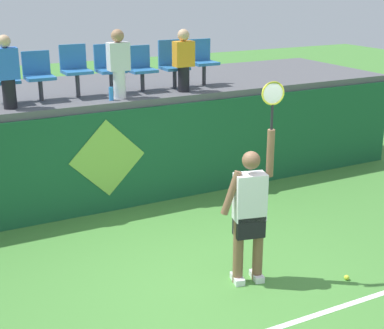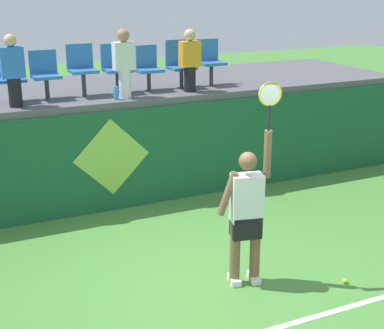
# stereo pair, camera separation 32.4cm
# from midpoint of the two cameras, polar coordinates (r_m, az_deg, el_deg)

# --- Properties ---
(ground_plane) EXTENTS (40.00, 40.00, 0.00)m
(ground_plane) POSITION_cam_midpoint_polar(r_m,az_deg,el_deg) (7.30, 1.04, -11.86)
(ground_plane) COLOR #478438
(court_back_wall) EXTENTS (11.24, 0.20, 1.66)m
(court_back_wall) POSITION_cam_midpoint_polar(r_m,az_deg,el_deg) (9.43, -7.40, 0.63)
(court_back_wall) COLOR #195633
(court_back_wall) RESTS_ON ground_plane
(spectator_platform) EXTENTS (11.24, 2.89, 0.12)m
(spectator_platform) POSITION_cam_midpoint_polar(r_m,az_deg,el_deg) (10.50, -10.27, 7.33)
(spectator_platform) COLOR #56565B
(spectator_platform) RESTS_ON court_back_wall
(tennis_player) EXTENTS (0.74, 0.34, 2.53)m
(tennis_player) POSITION_cam_midpoint_polar(r_m,az_deg,el_deg) (6.97, 4.49, -4.62)
(tennis_player) COLOR white
(tennis_player) RESTS_ON ground_plane
(tennis_ball) EXTENTS (0.07, 0.07, 0.07)m
(tennis_ball) POSITION_cam_midpoint_polar(r_m,az_deg,el_deg) (7.59, 14.03, -10.93)
(tennis_ball) COLOR #D1E533
(tennis_ball) RESTS_ON ground_plane
(water_bottle) EXTENTS (0.07, 0.07, 0.21)m
(water_bottle) POSITION_cam_midpoint_polar(r_m,az_deg,el_deg) (9.26, -9.11, 7.01)
(water_bottle) COLOR #338CE5
(water_bottle) RESTS_ON spectator_platform
(stadium_chair_0) EXTENTS (0.44, 0.42, 0.83)m
(stadium_chair_0) POSITION_cam_midpoint_polar(r_m,az_deg,el_deg) (9.40, -19.39, 8.47)
(stadium_chair_0) COLOR #38383D
(stadium_chair_0) RESTS_ON spectator_platform
(stadium_chair_1) EXTENTS (0.44, 0.42, 0.77)m
(stadium_chair_1) POSITION_cam_midpoint_polar(r_m,az_deg,el_deg) (9.49, -16.09, 8.77)
(stadium_chair_1) COLOR #38383D
(stadium_chair_1) RESTS_ON spectator_platform
(stadium_chair_2) EXTENTS (0.44, 0.42, 0.84)m
(stadium_chair_2) POSITION_cam_midpoint_polar(r_m,az_deg,el_deg) (9.62, -12.56, 9.47)
(stadium_chair_2) COLOR #38383D
(stadium_chair_2) RESTS_ON spectator_platform
(stadium_chair_3) EXTENTS (0.44, 0.42, 0.82)m
(stadium_chair_3) POSITION_cam_midpoint_polar(r_m,az_deg,el_deg) (9.78, -9.25, 9.69)
(stadium_chair_3) COLOR #38383D
(stadium_chair_3) RESTS_ON spectator_platform
(stadium_chair_4) EXTENTS (0.44, 0.42, 0.76)m
(stadium_chair_4) POSITION_cam_midpoint_polar(r_m,az_deg,el_deg) (9.98, -6.13, 9.76)
(stadium_chair_4) COLOR #38383D
(stadium_chair_4) RESTS_ON spectator_platform
(stadium_chair_5) EXTENTS (0.44, 0.42, 0.83)m
(stadium_chair_5) POSITION_cam_midpoint_polar(r_m,az_deg,el_deg) (10.22, -2.88, 10.17)
(stadium_chair_5) COLOR #38383D
(stadium_chair_5) RESTS_ON spectator_platform
(stadium_chair_6) EXTENTS (0.44, 0.42, 0.82)m
(stadium_chair_6) POSITION_cam_midpoint_polar(r_m,az_deg,el_deg) (10.46, 0.13, 10.50)
(stadium_chair_6) COLOR #38383D
(stadium_chair_6) RESTS_ON spectator_platform
(spectator_0) EXTENTS (0.34, 0.21, 1.10)m
(spectator_0) POSITION_cam_midpoint_polar(r_m,az_deg,el_deg) (9.34, -8.39, 10.09)
(spectator_0) COLOR white
(spectator_0) RESTS_ON spectator_platform
(spectator_1) EXTENTS (0.34, 0.20, 1.09)m
(spectator_1) POSITION_cam_midpoint_polar(r_m,az_deg,el_deg) (8.96, -19.04, 8.86)
(spectator_1) COLOR black
(spectator_1) RESTS_ON spectator_platform
(spectator_2) EXTENTS (0.34, 0.20, 1.06)m
(spectator_2) POSITION_cam_midpoint_polar(r_m,az_deg,el_deg) (9.81, -1.81, 10.49)
(spectator_2) COLOR black
(spectator_2) RESTS_ON spectator_platform
(wall_signage_mount) EXTENTS (1.27, 0.01, 1.55)m
(wall_signage_mount) POSITION_cam_midpoint_polar(r_m,az_deg,el_deg) (9.50, -9.17, -4.64)
(wall_signage_mount) COLOR #195633
(wall_signage_mount) RESTS_ON ground_plane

